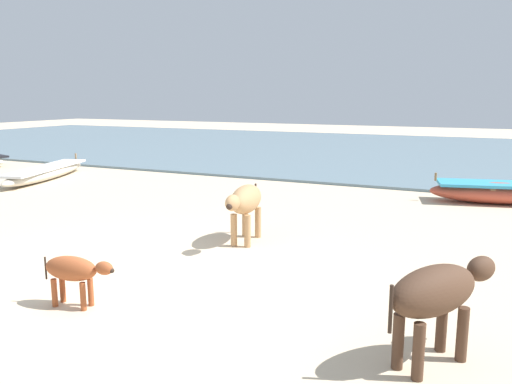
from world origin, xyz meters
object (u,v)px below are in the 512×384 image
Objects in this scene: fishing_boat_1 at (46,172)px; cow_second_adult_dark at (437,293)px; calf_far_rust at (74,271)px; fishing_boat_0 at (499,192)px; cow_adult_tan at (245,202)px.

fishing_boat_1 is 14.27m from cow_second_adult_dark.
fishing_boat_0 is at bearing 55.00° from calf_far_rust.
cow_adult_tan is (-4.09, -5.80, 0.47)m from fishing_boat_0.
cow_adult_tan is 4.74m from cow_second_adult_dark.
cow_second_adult_dark is at bearing 40.46° from cow_adult_tan.
cow_adult_tan is at bearing 71.67° from calf_far_rust.
cow_second_adult_dark is (-0.48, -8.86, 0.45)m from fishing_boat_0.
calf_far_rust is (-4.73, -9.32, 0.19)m from fishing_boat_0.
fishing_boat_0 is 8.89m from cow_second_adult_dark.
cow_adult_tan reaches higher than cow_second_adult_dark.
calf_far_rust is at bearing -149.32° from fishing_boat_1.
cow_adult_tan is at bearing 41.41° from fishing_boat_0.
fishing_boat_0 reaches higher than fishing_boat_1.
fishing_boat_1 is 4.58× the size of calf_far_rust.
cow_second_adult_dark is at bearing -1.98° from calf_far_rust.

